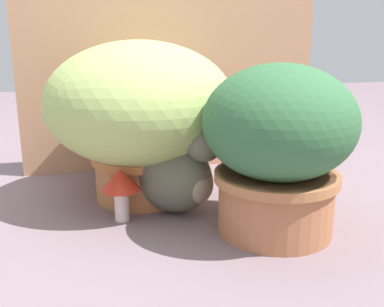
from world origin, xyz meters
The scene contains 7 objects.
ground_plane centered at (0.00, 0.00, 0.00)m, with size 6.00×6.00×0.00m, color slate.
cardboard_backdrop centered at (0.09, 0.50, 0.36)m, with size 1.12×0.03×0.72m, color tan.
grass_planter centered at (-0.07, 0.18, 0.28)m, with size 0.58×0.58×0.50m.
leafy_planter centered at (0.25, -0.16, 0.24)m, with size 0.39×0.39×0.45m.
cat centered at (0.02, 0.03, 0.12)m, with size 0.31×0.35×0.32m.
mushroom_ornament_red centered at (-0.15, 0.00, 0.11)m, with size 0.11×0.11×0.15m.
mushroom_ornament_pink centered at (-0.14, 0.11, 0.08)m, with size 0.09×0.09×0.12m.
Camera 1 is at (-0.21, -1.22, 0.53)m, focal length 42.56 mm.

